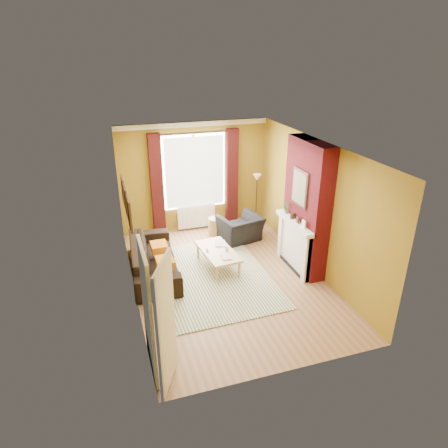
{
  "coord_description": "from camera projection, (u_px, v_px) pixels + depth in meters",
  "views": [
    {
      "loc": [
        -2.26,
        -6.81,
        4.47
      ],
      "look_at": [
        0.0,
        0.25,
        1.15
      ],
      "focal_mm": 32.0,
      "sensor_mm": 36.0,
      "label": 1
    }
  ],
  "objects": [
    {
      "name": "tv_remote",
      "position": [
        207.0,
        250.0,
        8.61
      ],
      "size": [
        0.06,
        0.15,
        0.02
      ],
      "rotation": [
        0.0,
        0.0,
        -0.13
      ],
      "color": "#272729",
      "rests_on": "coffee_table"
    },
    {
      "name": "coffee_table",
      "position": [
        218.0,
        252.0,
        8.65
      ],
      "size": [
        0.75,
        1.32,
        0.42
      ],
      "rotation": [
        0.0,
        0.0,
        0.1
      ],
      "color": "#DAB07D",
      "rests_on": "ground"
    },
    {
      "name": "striped_rug",
      "position": [
        211.0,
        276.0,
        8.44
      ],
      "size": [
        2.42,
        3.3,
        0.02
      ],
      "rotation": [
        0.0,
        0.0,
        0.02
      ],
      "color": "#375497",
      "rests_on": "ground"
    },
    {
      "name": "wicker_stool",
      "position": [
        216.0,
        227.0,
        10.21
      ],
      "size": [
        0.49,
        0.49,
        0.47
      ],
      "rotation": [
        0.0,
        0.0,
        -0.4
      ],
      "color": "#A67F48",
      "rests_on": "ground"
    },
    {
      "name": "ground",
      "position": [
        228.0,
        279.0,
        8.38
      ],
      "size": [
        5.5,
        5.5,
        0.0
      ],
      "primitive_type": "plane",
      "color": "brown",
      "rests_on": "ground"
    },
    {
      "name": "floor_lamp",
      "position": [
        257.0,
        186.0,
        10.33
      ],
      "size": [
        0.27,
        0.27,
        1.46
      ],
      "rotation": [
        0.0,
        0.0,
        0.34
      ],
      "color": "black",
      "rests_on": "ground"
    },
    {
      "name": "armchair",
      "position": [
        240.0,
        228.0,
        9.92
      ],
      "size": [
        1.14,
        1.05,
        0.64
      ],
      "primitive_type": "imported",
      "rotation": [
        0.0,
        0.0,
        3.37
      ],
      "color": "black",
      "rests_on": "ground"
    },
    {
      "name": "mug",
      "position": [
        227.0,
        249.0,
        8.58
      ],
      "size": [
        0.1,
        0.1,
        0.08
      ],
      "primitive_type": "imported",
      "rotation": [
        0.0,
        0.0,
        0.2
      ],
      "color": "#999999",
      "rests_on": "coffee_table"
    },
    {
      "name": "room_walls",
      "position": [
        253.0,
        209.0,
        8.23
      ],
      "size": [
        3.82,
        5.54,
        2.83
      ],
      "color": "olive",
      "rests_on": "ground"
    },
    {
      "name": "book_a",
      "position": [
        221.0,
        257.0,
        8.32
      ],
      "size": [
        0.21,
        0.28,
        0.03
      ],
      "primitive_type": "imported",
      "rotation": [
        0.0,
        0.0,
        -0.05
      ],
      "color": "#999999",
      "rests_on": "coffee_table"
    },
    {
      "name": "sofa",
      "position": [
        153.0,
        258.0,
        8.49
      ],
      "size": [
        1.06,
        2.4,
        0.69
      ],
      "primitive_type": "imported",
      "rotation": [
        0.0,
        0.0,
        1.51
      ],
      "color": "black",
      "rests_on": "ground"
    },
    {
      "name": "book_b",
      "position": [
        215.0,
        244.0,
        8.89
      ],
      "size": [
        0.29,
        0.35,
        0.02
      ],
      "primitive_type": "imported",
      "rotation": [
        0.0,
        0.0,
        -0.24
      ],
      "color": "#999999",
      "rests_on": "coffee_table"
    }
  ]
}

